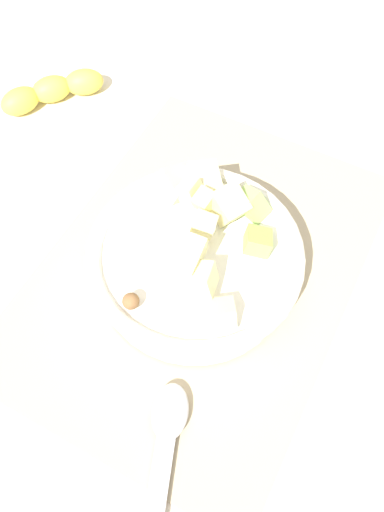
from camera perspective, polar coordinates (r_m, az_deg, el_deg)
ground_plane at (r=0.59m, az=0.87°, el=-1.43°), size 2.40×2.40×0.00m
placemat at (r=0.59m, az=0.88°, el=-1.29°), size 0.46×0.33×0.01m
salad_bowl at (r=0.56m, az=0.10°, el=-0.08°), size 0.23×0.23×0.10m
serving_spoon at (r=0.51m, az=-3.31°, el=-21.88°), size 0.22×0.10×0.01m
banana_whole at (r=0.78m, az=-15.24°, el=17.27°), size 0.14×0.12×0.04m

